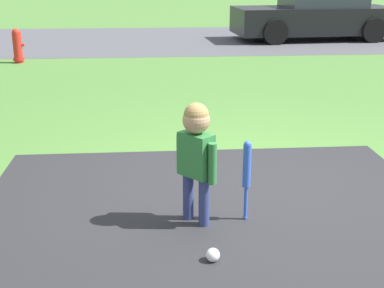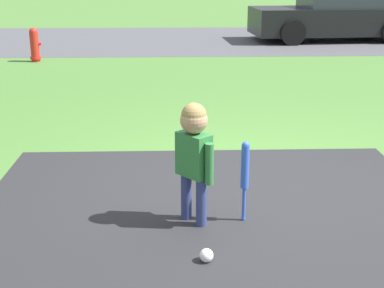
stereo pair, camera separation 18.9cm
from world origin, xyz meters
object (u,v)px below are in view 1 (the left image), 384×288
object	(u,v)px
sports_ball	(213,255)
fire_hydrant	(18,46)
child	(196,147)
baseball_bat	(247,169)
parked_car	(316,15)

from	to	relation	value
sports_ball	fire_hydrant	world-z (taller)	fire_hydrant
sports_ball	child	bearing A→B (deg)	96.09
baseball_bat	sports_ball	bearing A→B (deg)	-118.35
child	sports_ball	distance (m)	0.85
sports_ball	parked_car	distance (m)	12.17
baseball_bat	fire_hydrant	bearing A→B (deg)	114.54
baseball_bat	child	bearing A→B (deg)	-178.47
child	fire_hydrant	xyz separation A→B (m)	(-3.08, 7.64, -0.28)
child	sports_ball	world-z (taller)	child
fire_hydrant	sports_ball	bearing A→B (deg)	-69.10
child	sports_ball	size ratio (longest dim) A/B	10.03
child	sports_ball	xyz separation A→B (m)	(0.06, -0.61, -0.58)
child	fire_hydrant	distance (m)	8.24
child	parked_car	size ratio (longest dim) A/B	0.22
sports_ball	baseball_bat	bearing A→B (deg)	61.65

